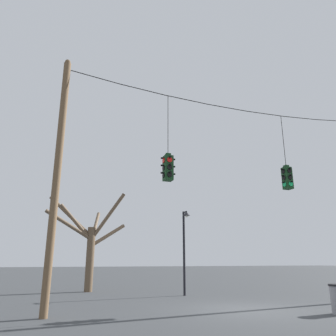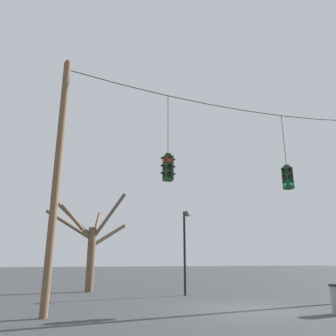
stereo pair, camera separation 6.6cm
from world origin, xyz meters
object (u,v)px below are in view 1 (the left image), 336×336
Objects in this scene: utility_pole_left at (57,175)px; bare_tree at (89,240)px; street_lamp at (185,238)px; traffic_light_near_right_pole at (168,167)px; traffic_light_near_left_pole at (287,177)px.

bare_tree is (2.25, 8.85, -1.61)m from utility_pole_left.
utility_pole_left is at bearing -104.29° from bare_tree.
utility_pole_left is 2.11× the size of street_lamp.
traffic_light_near_right_pole is 0.63× the size of bare_tree.
traffic_light_near_right_pole is (4.02, -0.00, 0.68)m from utility_pole_left.
traffic_light_near_right_pole is at bearing -119.57° from street_lamp.
utility_pole_left is at bearing 180.00° from traffic_light_near_right_pole.
traffic_light_near_left_pole is at bearing -57.99° from street_lamp.
utility_pole_left is 8.36m from street_lamp.
utility_pole_left is 4.07m from traffic_light_near_right_pole.
street_lamp is at bearing 122.01° from traffic_light_near_left_pole.
traffic_light_near_right_pole is at bearing -0.00° from utility_pole_left.
bare_tree is at bearing 137.12° from street_lamp.
traffic_light_near_right_pole is 5.63m from traffic_light_near_left_pole.
traffic_light_near_left_pole is at bearing -0.00° from utility_pole_left.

